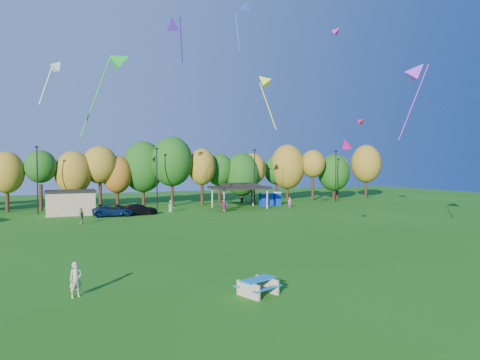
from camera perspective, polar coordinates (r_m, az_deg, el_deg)
name	(u,v)px	position (r m, az deg, el deg)	size (l,w,h in m)	color
ground	(271,275)	(26.58, 4.11, -12.55)	(160.00, 160.00, 0.00)	#19600F
tree_line	(130,169)	(69.15, -14.47, 1.41)	(93.57, 10.55, 11.15)	black
lamp_posts	(157,176)	(64.32, -11.02, 0.48)	(64.50, 0.25, 9.09)	black
utility_building	(71,202)	(61.01, -21.66, -2.79)	(6.30, 4.30, 3.25)	tan
pavilion	(239,187)	(65.25, -0.08, -0.93)	(8.20, 6.20, 3.77)	tan
porta_potties	(270,199)	(69.07, 3.99, -2.53)	(3.75, 1.74, 2.18)	#0D2FAA
picnic_table	(258,285)	(22.66, 2.40, -13.87)	(2.38, 2.18, 0.84)	tan
kite_flyer	(76,280)	(23.67, -21.05, -12.29)	(0.65, 0.43, 1.79)	#C3B892
car_c	(114,210)	(57.48, -16.46, -3.92)	(2.48, 5.37, 1.49)	#0C1F48
car_d	(139,209)	(58.15, -13.34, -3.82)	(2.07, 5.09, 1.48)	black
far_person_1	(290,202)	(66.23, 6.65, -3.00)	(0.59, 0.39, 1.61)	#C45C82
far_person_3	(81,216)	(51.23, -20.40, -4.49)	(1.09, 0.45, 1.86)	#818E57
far_person_4	(171,206)	(60.52, -9.22, -3.47)	(0.81, 0.53, 1.66)	#87A36F
far_person_5	(224,206)	(59.52, -2.16, -3.45)	(1.71, 0.54, 1.84)	#8A3964
kite_0	(263,81)	(41.56, 3.10, 13.07)	(2.78, 2.77, 5.46)	#DDF119
kite_1	(121,61)	(37.69, -15.55, 15.05)	(4.43, 1.75, 7.52)	green
kite_3	(173,24)	(43.07, -8.93, 19.92)	(2.00, 2.91, 4.60)	#341888
kite_4	(57,67)	(33.45, -23.24, 13.73)	(1.99, 1.48, 3.35)	white
kite_10	(418,71)	(49.92, 22.62, 13.27)	(4.79, 3.85, 8.70)	#A52AE4
kite_11	(362,121)	(58.14, 15.92, 7.59)	(1.25, 1.44, 1.27)	#BA1532
kite_13	(337,30)	(56.35, 12.81, 18.86)	(1.66, 1.73, 1.40)	#D32386
kite_14	(346,144)	(34.27, 13.96, 4.74)	(1.46, 1.33, 1.19)	#FF0E85
kite_15	(245,7)	(59.20, 0.62, 22.10)	(1.71, 3.89, 6.50)	blue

